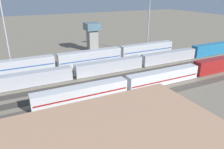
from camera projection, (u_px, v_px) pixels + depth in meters
ground_plane at (88, 83)px, 61.80m from camera, size 400.00×400.00×0.00m
track_bed_0 at (72, 67)px, 74.30m from camera, size 140.00×2.80×0.12m
track_bed_1 at (77, 71)px, 70.13m from camera, size 140.00×2.80×0.12m
track_bed_2 at (82, 77)px, 65.95m from camera, size 140.00×2.80×0.12m
track_bed_3 at (88, 82)px, 61.78m from camera, size 140.00×2.80×0.12m
track_bed_4 at (94, 89)px, 57.61m from camera, size 140.00×2.80×0.12m
track_bed_5 at (102, 97)px, 53.43m from camera, size 140.00×2.80×0.12m
track_bed_6 at (110, 106)px, 49.26m from camera, size 140.00×2.80×0.12m
train_on_track_5 at (157, 78)px, 59.68m from camera, size 66.40×3.06×4.40m
train_on_track_0 at (56, 62)px, 71.12m from camera, size 95.60×3.06×5.00m
train_on_track_2 at (69, 73)px, 63.57m from camera, size 139.00×3.00×4.40m
light_mast_0 at (149, 15)px, 84.51m from camera, size 2.80×0.70×24.30m
light_mast_2 at (3, 17)px, 63.40m from camera, size 2.80×0.70×27.19m
control_tower at (92, 34)px, 92.47m from camera, size 6.00×6.00×12.04m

